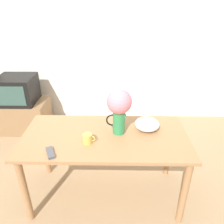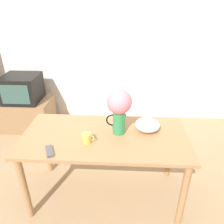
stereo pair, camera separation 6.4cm
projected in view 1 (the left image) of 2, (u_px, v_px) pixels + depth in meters
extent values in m
plane|color=#9E7F5B|center=(96.00, 196.00, 2.24)|extent=(12.00, 12.00, 0.00)
cube|color=silver|center=(103.00, 37.00, 3.19)|extent=(8.00, 0.05, 2.60)
cube|color=#A3754C|center=(105.00, 137.00, 1.96)|extent=(1.48, 0.73, 0.03)
cylinder|color=#A3754C|center=(25.00, 191.00, 1.87)|extent=(0.06, 0.06, 0.69)
cylinder|color=#A3754C|center=(184.00, 193.00, 1.85)|extent=(0.06, 0.06, 0.69)
cylinder|color=#A3754C|center=(45.00, 148.00, 2.41)|extent=(0.06, 0.06, 0.69)
cylinder|color=#A3754C|center=(169.00, 149.00, 2.39)|extent=(0.06, 0.06, 0.69)
cylinder|color=#2D844C|center=(119.00, 121.00, 1.94)|extent=(0.11, 0.11, 0.23)
cone|color=#2D844C|center=(124.00, 113.00, 1.90)|extent=(0.04, 0.04, 0.06)
torus|color=black|center=(112.00, 120.00, 1.93)|extent=(0.12, 0.01, 0.12)
sphere|color=#3D7033|center=(119.00, 106.00, 1.87)|extent=(0.16, 0.16, 0.16)
sphere|color=pink|center=(119.00, 102.00, 1.85)|extent=(0.22, 0.22, 0.22)
cylinder|color=gold|center=(87.00, 139.00, 1.83)|extent=(0.08, 0.08, 0.08)
torus|color=gold|center=(92.00, 139.00, 1.83)|extent=(0.06, 0.01, 0.06)
ellipsoid|color=silver|center=(147.00, 124.00, 2.02)|extent=(0.23, 0.23, 0.10)
cube|color=#4C4C51|center=(50.00, 153.00, 1.72)|extent=(0.11, 0.15, 0.02)
cube|color=#8E6B47|center=(23.00, 115.00, 3.31)|extent=(0.74, 0.51, 0.45)
cube|color=black|center=(17.00, 90.00, 3.12)|extent=(0.50, 0.47, 0.38)
cube|color=#33514C|center=(10.00, 96.00, 2.91)|extent=(0.39, 0.01, 0.28)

